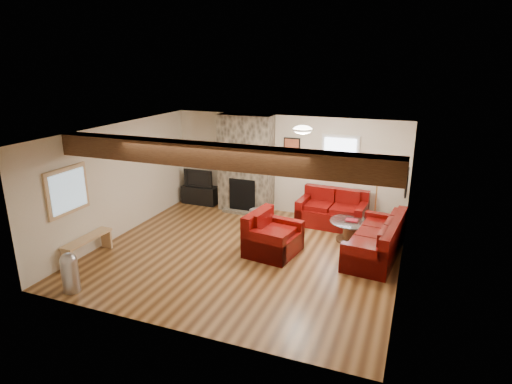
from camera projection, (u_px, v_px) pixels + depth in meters
room at (244, 196)px, 8.38m from camera, size 8.00×8.00×8.00m
oak_beam at (214, 156)px, 6.95m from camera, size 6.00×0.36×0.38m
chimney_breast at (246, 165)px, 10.95m from camera, size 1.40×0.67×2.50m
back_window at (340, 158)px, 10.23m from camera, size 0.90×0.08×1.10m
hatch_window at (68, 191)px, 8.01m from camera, size 0.08×1.00×0.90m
ceiling_dome at (303, 131)px, 8.51m from camera, size 0.40×0.40×0.18m
artwork_back at (292, 148)px, 10.60m from camera, size 0.42×0.06×0.52m
artwork_right at (406, 182)px, 7.47m from camera, size 0.06×0.55×0.42m
sofa_three at (375, 237)px, 8.55m from camera, size 1.07×2.15×0.80m
loveseat at (332, 209)px, 10.15m from camera, size 1.63×1.00×0.84m
armchair_red at (273, 234)px, 8.66m from camera, size 1.06×1.17×0.85m
coffee_table at (351, 231)px, 9.33m from camera, size 0.93×0.93×0.49m
tv_cabinet at (200, 195)px, 11.75m from camera, size 0.98×0.39×0.49m
television at (199, 178)px, 11.61m from camera, size 0.84×0.11×0.48m
floor_lamp at (378, 177)px, 9.26m from camera, size 0.41×0.41×1.61m
pine_bench at (88, 248)px, 8.50m from camera, size 0.27×1.17×0.44m
pedal_bin at (70, 272)px, 7.24m from camera, size 0.34×0.34×0.71m
coal_bucket at (256, 216)px, 10.35m from camera, size 0.37×0.37×0.35m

